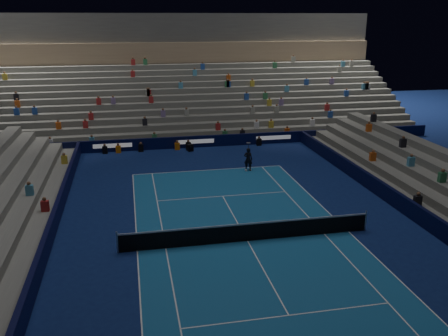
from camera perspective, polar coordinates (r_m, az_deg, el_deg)
name	(u,v)px	position (r m, az deg, el deg)	size (l,w,h in m)	color
ground	(248,241)	(24.24, 2.84, -8.75)	(90.00, 90.00, 0.00)	#0D1C52
court_surface	(248,241)	(24.24, 2.84, -8.74)	(10.97, 23.77, 0.01)	#1A5890
sponsor_barrier_far	(195,142)	(41.20, -3.45, 3.18)	(44.00, 0.25, 1.00)	black
sponsor_barrier_east	(422,217)	(27.88, 22.67, -5.41)	(0.25, 37.00, 1.00)	black
sponsor_barrier_west	(44,250)	(23.78, -20.76, -9.18)	(0.25, 37.00, 1.00)	black
grandstand_main	(182,92)	(49.78, -5.06, 9.04)	(44.00, 15.20, 11.20)	#62635E
tennis_net	(248,232)	(24.02, 2.86, -7.67)	(12.90, 0.10, 1.10)	#B2B2B7
tennis_player	(248,159)	(34.74, 2.93, 1.06)	(0.63, 0.41, 1.73)	black
broadcast_camera	(190,148)	(40.10, -4.10, 2.47)	(0.57, 0.95, 0.58)	black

